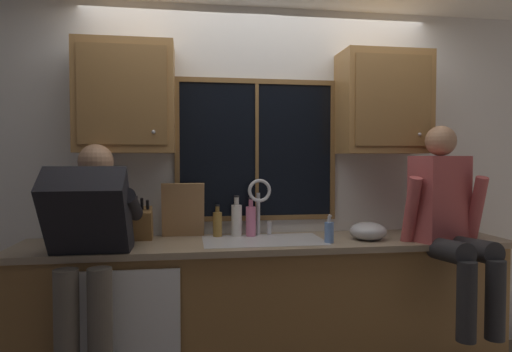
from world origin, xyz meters
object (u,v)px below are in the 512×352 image
Objects in this scene: person_standing at (89,249)px; bottle_amber_small at (217,223)px; knife_block at (143,224)px; person_sitting_on_counter at (448,214)px; cutting_board at (183,210)px; mixing_bowl at (368,231)px; bottle_tall_clear at (251,220)px; soap_dispenser at (329,232)px; bottle_green_glass at (237,219)px.

person_standing is 6.92× the size of bottle_amber_small.
person_sitting_on_counter is at bearing -11.33° from knife_block.
cutting_board is 1.27m from mixing_bowl.
cutting_board is 0.26m from bottle_amber_small.
person_standing reaches higher than bottle_tall_clear.
person_standing is 2.21m from person_sitting_on_counter.
bottle_green_glass is (-0.56, 0.33, 0.05)m from soap_dispenser.
person_standing reaches higher than bottle_amber_small.
person_sitting_on_counter is at bearing -17.52° from bottle_amber_small.
person_standing is 4.82× the size of knife_block.
bottle_green_glass is at bearing 149.64° from soap_dispenser.
bottle_green_glass is (-1.32, 0.46, -0.07)m from person_sitting_on_counter.
bottle_tall_clear is at bearing 162.04° from mixing_bowl.
person_sitting_on_counter is 3.92× the size of knife_block.
bottle_green_glass is (0.37, -0.03, -0.07)m from cutting_board.
person_standing is at bearing -150.90° from bottle_green_glass.
person_sitting_on_counter is 4.41× the size of bottle_green_glass.
cutting_board is 1.41× the size of bottle_tall_clear.
bottle_amber_small is at bearing 33.35° from person_standing.
bottle_green_glass is at bearing 5.90° from knife_block.
bottle_amber_small is (0.50, 0.07, -0.02)m from knife_block.
cutting_board reaches higher than bottle_green_glass.
person_standing is at bearing -146.65° from bottle_amber_small.
soap_dispenser is at bearing -20.86° from cutting_board.
knife_block is (-1.95, 0.39, -0.08)m from person_sitting_on_counter.
bottle_green_glass is 1.05× the size of bottle_tall_clear.
soap_dispenser is at bearing -34.13° from bottle_tall_clear.
knife_block is (0.26, 0.43, 0.07)m from person_standing.
bottle_tall_clear is at bearing 3.94° from knife_block.
person_standing is 5.72× the size of bottle_tall_clear.
person_standing is at bearing -120.90° from knife_block.
soap_dispenser is (-0.29, -0.07, 0.02)m from mixing_bowl.
soap_dispenser is 0.82× the size of bottle_amber_small.
cutting_board is at bearing 174.49° from bottle_amber_small.
knife_block is 1.13× the size of bottle_green_glass.
mixing_bowl is at bearing 13.34° from soap_dispenser.
bottle_green_glass is (0.89, 0.49, 0.08)m from person_standing.
person_standing is 1.10m from bottle_tall_clear.
mixing_bowl is (1.49, -0.20, -0.05)m from knife_block.
person_sitting_on_counter is (2.21, 0.04, 0.15)m from person_standing.
knife_block is 0.50m from bottle_amber_small.
person_sitting_on_counter reaches higher than bottle_green_glass.
knife_block is 0.29m from cutting_board.
person_sitting_on_counter is 5.62× the size of bottle_amber_small.
bottle_amber_small is at bearing 175.72° from bottle_tall_clear.
bottle_tall_clear is (-0.76, 0.25, 0.06)m from mixing_bowl.
knife_block is at bearing 168.67° from person_sitting_on_counter.
bottle_green_glass reaches higher than mixing_bowl.
person_standing is 1.23× the size of person_sitting_on_counter.
bottle_tall_clear reaches higher than mixing_bowl.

